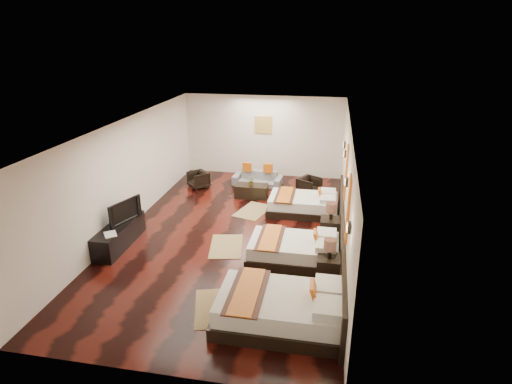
% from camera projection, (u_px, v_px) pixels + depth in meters
% --- Properties ---
extents(floor, '(5.50, 9.50, 0.01)m').
position_uv_depth(floor, '(232.00, 233.00, 10.61)').
color(floor, black).
rests_on(floor, ground).
extents(ceiling, '(5.50, 9.50, 0.01)m').
position_uv_depth(ceiling, '(230.00, 125.00, 9.60)').
color(ceiling, white).
rests_on(ceiling, floor).
extents(back_wall, '(5.50, 0.01, 2.80)m').
position_uv_depth(back_wall, '(263.00, 136.00, 14.46)').
color(back_wall, silver).
rests_on(back_wall, floor).
extents(left_wall, '(0.01, 9.50, 2.80)m').
position_uv_depth(left_wall, '(126.00, 175.00, 10.57)').
color(left_wall, silver).
rests_on(left_wall, floor).
extents(right_wall, '(0.01, 9.50, 2.80)m').
position_uv_depth(right_wall, '(346.00, 189.00, 9.64)').
color(right_wall, silver).
rests_on(right_wall, floor).
extents(headboard_panel, '(0.08, 6.60, 0.90)m').
position_uv_depth(headboard_panel, '(342.00, 241.00, 9.26)').
color(headboard_panel, black).
rests_on(headboard_panel, floor).
extents(bed_near, '(2.31, 1.45, 0.88)m').
position_uv_depth(bed_near, '(283.00, 309.00, 7.24)').
color(bed_near, black).
rests_on(bed_near, floor).
extents(bed_mid, '(2.03, 1.28, 0.78)m').
position_uv_depth(bed_mid, '(295.00, 250.00, 9.27)').
color(bed_mid, black).
rests_on(bed_mid, floor).
extents(bed_far, '(1.97, 1.24, 0.75)m').
position_uv_depth(bed_far, '(304.00, 204.00, 11.73)').
color(bed_far, black).
rests_on(bed_far, floor).
extents(nightstand_a, '(0.47, 0.47, 0.93)m').
position_uv_depth(nightstand_a, '(328.00, 266.00, 8.52)').
color(nightstand_a, black).
rests_on(nightstand_a, floor).
extents(nightstand_b, '(0.48, 0.48, 0.96)m').
position_uv_depth(nightstand_b, '(330.00, 226.00, 10.21)').
color(nightstand_b, black).
rests_on(nightstand_b, floor).
extents(jute_mat_near, '(1.06, 1.36, 0.01)m').
position_uv_depth(jute_mat_near, '(215.00, 308.00, 7.75)').
color(jute_mat_near, olive).
rests_on(jute_mat_near, floor).
extents(jute_mat_mid, '(0.95, 1.31, 0.01)m').
position_uv_depth(jute_mat_mid, '(226.00, 246.00, 9.96)').
color(jute_mat_mid, olive).
rests_on(jute_mat_mid, floor).
extents(jute_mat_far, '(1.07, 1.37, 0.01)m').
position_uv_depth(jute_mat_far, '(253.00, 211.00, 11.91)').
color(jute_mat_far, olive).
rests_on(jute_mat_far, floor).
extents(tv_console, '(0.50, 1.80, 0.55)m').
position_uv_depth(tv_console, '(119.00, 235.00, 9.92)').
color(tv_console, black).
rests_on(tv_console, floor).
extents(tv, '(0.45, 0.96, 0.56)m').
position_uv_depth(tv, '(122.00, 211.00, 9.89)').
color(tv, black).
rests_on(tv, tv_console).
extents(book, '(0.41, 0.43, 0.03)m').
position_uv_depth(book, '(104.00, 236.00, 9.25)').
color(book, black).
rests_on(book, tv_console).
extents(figurine, '(0.35, 0.35, 0.33)m').
position_uv_depth(figurine, '(133.00, 205.00, 10.51)').
color(figurine, brown).
rests_on(figurine, tv_console).
extents(sofa, '(1.66, 0.76, 0.47)m').
position_uv_depth(sofa, '(258.00, 179.00, 13.80)').
color(sofa, slate).
rests_on(sofa, floor).
extents(armchair_left, '(0.82, 0.82, 0.54)m').
position_uv_depth(armchair_left, '(198.00, 180.00, 13.62)').
color(armchair_left, black).
rests_on(armchair_left, floor).
extents(armchair_right, '(0.85, 0.84, 0.57)m').
position_uv_depth(armchair_right, '(309.00, 186.00, 12.99)').
color(armchair_right, black).
rests_on(armchair_right, floor).
extents(coffee_table, '(1.01, 0.52, 0.40)m').
position_uv_depth(coffee_table, '(252.00, 191.00, 12.85)').
color(coffee_table, black).
rests_on(coffee_table, floor).
extents(table_plant, '(0.24, 0.22, 0.25)m').
position_uv_depth(table_plant, '(251.00, 181.00, 12.71)').
color(table_plant, '#21581D').
rests_on(table_plant, coffee_table).
extents(orange_panel_a, '(0.04, 0.40, 1.30)m').
position_uv_depth(orange_panel_a, '(348.00, 209.00, 7.79)').
color(orange_panel_a, '#D86014').
rests_on(orange_panel_a, right_wall).
extents(orange_panel_b, '(0.04, 0.40, 1.30)m').
position_uv_depth(orange_panel_b, '(346.00, 173.00, 9.81)').
color(orange_panel_b, '#D86014').
rests_on(orange_panel_b, right_wall).
extents(sconce_near, '(0.07, 0.12, 0.18)m').
position_uv_depth(sconce_near, '(349.00, 227.00, 6.73)').
color(sconce_near, black).
rests_on(sconce_near, right_wall).
extents(sconce_mid, '(0.07, 0.12, 0.18)m').
position_uv_depth(sconce_mid, '(346.00, 182.00, 8.75)').
color(sconce_mid, black).
rests_on(sconce_mid, right_wall).
extents(sconce_far, '(0.07, 0.12, 0.18)m').
position_uv_depth(sconce_far, '(345.00, 154.00, 10.77)').
color(sconce_far, black).
rests_on(sconce_far, right_wall).
extents(sconce_lounge, '(0.07, 0.12, 0.18)m').
position_uv_depth(sconce_lounge, '(344.00, 145.00, 11.59)').
color(sconce_lounge, black).
rests_on(sconce_lounge, right_wall).
extents(gold_artwork, '(0.60, 0.04, 0.60)m').
position_uv_depth(gold_artwork, '(263.00, 125.00, 14.29)').
color(gold_artwork, '#AD873F').
rests_on(gold_artwork, back_wall).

